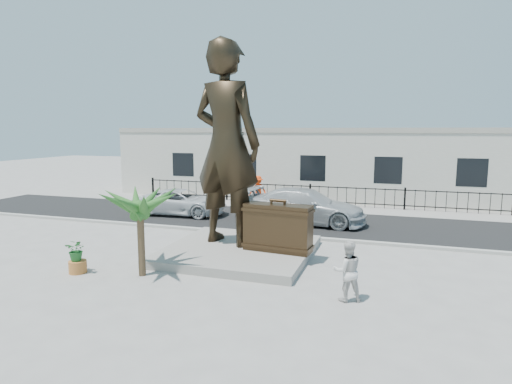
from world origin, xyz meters
TOP-DOWN VIEW (x-y plane):
  - ground at (0.00, 0.00)m, footprint 100.00×100.00m
  - street at (0.00, 8.00)m, footprint 40.00×7.00m
  - curb at (0.00, 4.50)m, footprint 40.00×0.25m
  - far_sidewalk at (0.00, 12.00)m, footprint 40.00×2.50m
  - plinth at (-0.50, 1.50)m, footprint 5.20×5.20m
  - fence at (0.00, 12.80)m, footprint 22.00×0.10m
  - building at (0.00, 17.00)m, footprint 28.00×7.00m
  - statue at (-1.12, 1.91)m, footprint 3.08×2.37m
  - suitcase at (1.00, 1.44)m, footprint 2.45×0.99m
  - tourist at (3.75, -1.63)m, footprint 0.98×0.87m
  - car_white at (-6.08, 7.61)m, footprint 5.06×2.55m
  - car_silver at (0.77, 7.54)m, footprint 5.98×2.70m
  - worker at (-3.00, 11.66)m, footprint 1.20×0.74m
  - palm_tree at (-2.64, -1.57)m, footprint 1.80×1.80m
  - planter at (-4.76, -2.00)m, footprint 0.56×0.56m
  - shrub at (-4.76, -2.00)m, footprint 0.74×0.67m

SIDE VIEW (x-z plane):
  - ground at x=0.00m, z-range 0.00..0.00m
  - palm_tree at x=-2.64m, z-range -1.60..1.60m
  - street at x=0.00m, z-range 0.00..0.01m
  - far_sidewalk at x=0.00m, z-range 0.00..0.02m
  - curb at x=0.00m, z-range 0.00..0.12m
  - plinth at x=-0.50m, z-range 0.00..0.30m
  - planter at x=-4.76m, z-range 0.00..0.40m
  - fence at x=0.00m, z-range 0.00..1.20m
  - car_white at x=-6.08m, z-range 0.01..1.38m
  - shrub at x=-4.76m, z-range 0.40..1.12m
  - tourist at x=3.75m, z-range 0.00..1.66m
  - car_silver at x=0.77m, z-range 0.01..1.71m
  - worker at x=-3.00m, z-range 0.02..1.81m
  - suitcase at x=1.00m, z-range 0.30..1.98m
  - building at x=0.00m, z-range 0.00..4.40m
  - statue at x=-1.12m, z-range 0.30..7.82m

